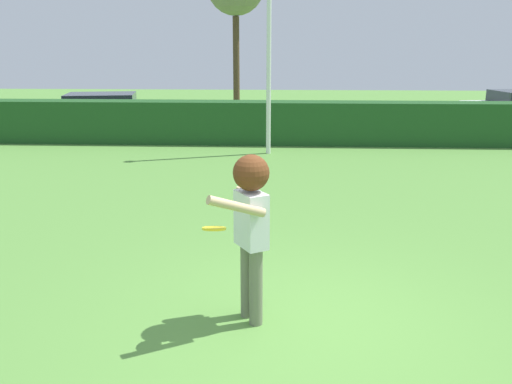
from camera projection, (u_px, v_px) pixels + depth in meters
name	position (u px, v px, depth m)	size (l,w,h in m)	color
ground_plane	(299.00, 327.00, 5.77)	(60.00, 60.00, 0.00)	#59903D
person	(250.00, 215.00, 5.60)	(0.60, 0.79, 1.80)	#6D725A
frisbee	(214.00, 229.00, 5.29)	(0.23, 0.23, 0.07)	yellow
lamppost	(269.00, 18.00, 13.90)	(0.24, 0.24, 6.33)	silver
hedge_row	(290.00, 123.00, 16.07)	(23.05, 0.90, 1.23)	#1E4C20
parked_car_blue	(102.00, 110.00, 18.37)	(4.43, 2.41, 1.25)	#263FA5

